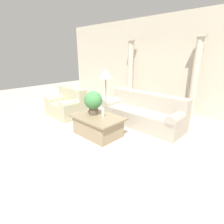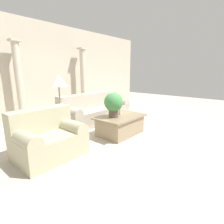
% 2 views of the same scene
% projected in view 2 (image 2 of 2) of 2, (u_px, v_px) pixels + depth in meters
% --- Properties ---
extents(ground_plane, '(16.00, 16.00, 0.00)m').
position_uv_depth(ground_plane, '(105.00, 130.00, 4.79)').
color(ground_plane, '#BCB2A3').
extents(wall_back, '(10.00, 0.06, 3.20)m').
position_uv_depth(wall_back, '(48.00, 71.00, 6.15)').
color(wall_back, beige).
rests_on(wall_back, ground_plane).
extents(sofa_long, '(2.38, 0.89, 0.89)m').
position_uv_depth(sofa_long, '(95.00, 110.00, 5.61)').
color(sofa_long, '#ADA393').
rests_on(sofa_long, ground_plane).
extents(loveseat, '(1.19, 0.89, 0.89)m').
position_uv_depth(loveseat, '(48.00, 137.00, 3.29)').
color(loveseat, '#B1AD8C').
rests_on(loveseat, ground_plane).
extents(coffee_table, '(1.25, 0.84, 0.48)m').
position_uv_depth(coffee_table, '(120.00, 125.00, 4.47)').
color(coffee_table, '#998466').
rests_on(coffee_table, ground_plane).
extents(potted_plant, '(0.46, 0.46, 0.60)m').
position_uv_depth(potted_plant, '(114.00, 103.00, 4.22)').
color(potted_plant, brown).
rests_on(potted_plant, coffee_table).
extents(pillar_candle, '(0.07, 0.07, 0.22)m').
position_uv_depth(pillar_candle, '(120.00, 110.00, 4.52)').
color(pillar_candle, silver).
rests_on(pillar_candle, coffee_table).
extents(floor_lamp, '(0.44, 0.44, 1.50)m').
position_uv_depth(floor_lamp, '(59.00, 83.00, 4.30)').
color(floor_lamp, gray).
rests_on(floor_lamp, ground_plane).
extents(column_left, '(0.29, 0.29, 2.46)m').
position_uv_depth(column_left, '(19.00, 83.00, 5.14)').
color(column_left, beige).
rests_on(column_left, ground_plane).
extents(column_right, '(0.29, 0.29, 2.46)m').
position_uv_depth(column_right, '(83.00, 80.00, 6.93)').
color(column_right, beige).
rests_on(column_right, ground_plane).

